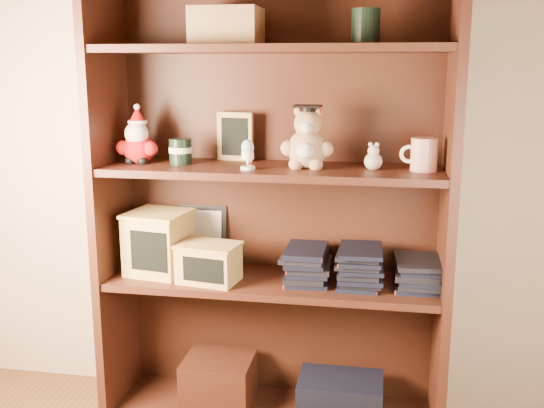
{
  "coord_description": "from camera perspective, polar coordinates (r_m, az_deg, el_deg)",
  "views": [
    {
      "loc": [
        0.36,
        -0.79,
        1.29
      ],
      "look_at": [
        -0.01,
        1.3,
        0.82
      ],
      "focal_mm": 42.0,
      "sensor_mm": 36.0,
      "label": 1
    }
  ],
  "objects": [
    {
      "name": "grad_teddy_bear",
      "position": [
        2.12,
        3.17,
        5.42
      ],
      "size": [
        0.18,
        0.15,
        0.21
      ],
      "color": "tan",
      "rests_on": "shelf_upper"
    },
    {
      "name": "teachers_tin",
      "position": [
        2.23,
        -8.2,
        4.72
      ],
      "size": [
        0.08,
        0.08,
        0.09
      ],
      "color": "black",
      "rests_on": "shelf_upper"
    },
    {
      "name": "egg_cup",
      "position": [
        2.09,
        -2.2,
        4.55
      ],
      "size": [
        0.05,
        0.05,
        0.1
      ],
      "color": "white",
      "rests_on": "shelf_upper"
    },
    {
      "name": "shelf_lower",
      "position": [
        2.26,
        0.0,
        -7.02
      ],
      "size": [
        1.14,
        0.33,
        0.02
      ],
      "color": "#3F1D12",
      "rests_on": "ground"
    },
    {
      "name": "shelf_upper",
      "position": [
        2.16,
        0.0,
        3.05
      ],
      "size": [
        1.14,
        0.33,
        0.02
      ],
      "color": "#3F1D12",
      "rests_on": "ground"
    },
    {
      "name": "santa_plush",
      "position": [
        2.27,
        -11.94,
        5.54
      ],
      "size": [
        0.15,
        0.11,
        0.21
      ],
      "color": "#A50F0F",
      "rests_on": "shelf_upper"
    },
    {
      "name": "treats_box",
      "position": [
        2.32,
        -10.13,
        -3.38
      ],
      "size": [
        0.24,
        0.24,
        0.22
      ],
      "color": "#D6AE57",
      "rests_on": "shelf_lower"
    },
    {
      "name": "teacher_mug",
      "position": [
        2.12,
        13.4,
        4.34
      ],
      "size": [
        0.12,
        0.09,
        0.11
      ],
      "color": "silver",
      "rests_on": "shelf_upper"
    },
    {
      "name": "certificate_frame",
      "position": [
        2.41,
        -6.18,
        -2.73
      ],
      "size": [
        0.18,
        0.05,
        0.22
      ],
      "color": "black",
      "rests_on": "shelf_lower"
    },
    {
      "name": "book_stack_mid",
      "position": [
        2.2,
        7.91,
        -5.34
      ],
      "size": [
        0.14,
        0.2,
        0.14
      ],
      "color": "black",
      "rests_on": "shelf_lower"
    },
    {
      "name": "pencils_box",
      "position": [
        2.22,
        -5.7,
        -5.23
      ],
      "size": [
        0.23,
        0.18,
        0.14
      ],
      "color": "#D6AE57",
      "rests_on": "shelf_lower"
    },
    {
      "name": "chalkboard_plaque",
      "position": [
        2.29,
        -3.32,
        5.99
      ],
      "size": [
        0.13,
        0.08,
        0.17
      ],
      "color": "#9E7547",
      "rests_on": "shelf_upper"
    },
    {
      "name": "bookcase",
      "position": [
        2.24,
        0.16,
        -0.75
      ],
      "size": [
        1.2,
        0.35,
        1.6
      ],
      "color": "#3F1D12",
      "rests_on": "ground"
    },
    {
      "name": "pink_figurine",
      "position": [
        2.12,
        9.07,
        4.01
      ],
      "size": [
        0.06,
        0.06,
        0.09
      ],
      "color": "#D0AAA1",
      "rests_on": "shelf_upper"
    },
    {
      "name": "book_stack_right",
      "position": [
        2.21,
        12.94,
        -6.12
      ],
      "size": [
        0.14,
        0.2,
        0.1
      ],
      "color": "black",
      "rests_on": "shelf_lower"
    },
    {
      "name": "book_stack_left",
      "position": [
        2.22,
        3.2,
        -5.53
      ],
      "size": [
        0.14,
        0.2,
        0.11
      ],
      "color": "black",
      "rests_on": "shelf_lower"
    }
  ]
}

